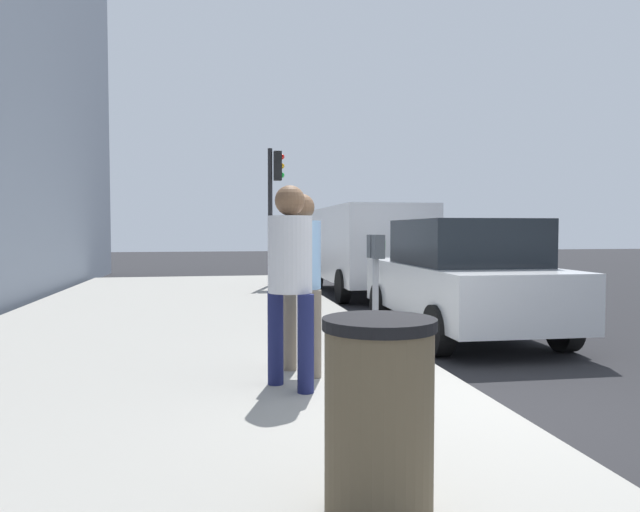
# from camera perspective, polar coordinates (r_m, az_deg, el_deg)

# --- Properties ---
(ground_plane) EXTENTS (80.00, 80.00, 0.00)m
(ground_plane) POSITION_cam_1_polar(r_m,az_deg,el_deg) (5.54, 15.90, -14.44)
(ground_plane) COLOR #232326
(ground_plane) RESTS_ON ground
(sidewalk_slab) EXTENTS (28.00, 6.00, 0.15)m
(sidewalk_slab) POSITION_cam_1_polar(r_m,az_deg,el_deg) (5.03, -17.79, -15.33)
(sidewalk_slab) COLOR gray
(sidewalk_slab) RESTS_ON ground_plane
(parking_meter) EXTENTS (0.36, 0.12, 1.41)m
(parking_meter) POSITION_cam_1_polar(r_m,az_deg,el_deg) (6.41, 5.50, -1.42)
(parking_meter) COLOR gray
(parking_meter) RESTS_ON sidewalk_slab
(pedestrian_at_meter) EXTENTS (0.49, 0.40, 1.83)m
(pedestrian_at_meter) POSITION_cam_1_polar(r_m,az_deg,el_deg) (5.86, -1.86, -1.08)
(pedestrian_at_meter) COLOR #726656
(pedestrian_at_meter) RESTS_ON sidewalk_slab
(pedestrian_bystander) EXTENTS (0.48, 0.41, 1.87)m
(pedestrian_bystander) POSITION_cam_1_polar(r_m,az_deg,el_deg) (5.31, -2.97, -1.12)
(pedestrian_bystander) COLOR #191E4C
(pedestrian_bystander) RESTS_ON sidewalk_slab
(parked_sedan_near) EXTENTS (4.44, 2.04, 1.77)m
(parked_sedan_near) POSITION_cam_1_polar(r_m,az_deg,el_deg) (9.13, 13.69, -2.01)
(parked_sedan_near) COLOR silver
(parked_sedan_near) RESTS_ON ground_plane
(parked_van_far) EXTENTS (5.22, 2.15, 2.18)m
(parked_van_far) POSITION_cam_1_polar(r_m,az_deg,el_deg) (14.51, 4.51, 1.14)
(parked_van_far) COLOR silver
(parked_van_far) RESTS_ON ground_plane
(traffic_signal) EXTENTS (0.24, 0.44, 3.60)m
(traffic_signal) POSITION_cam_1_polar(r_m,az_deg,el_deg) (15.34, -4.54, 6.15)
(traffic_signal) COLOR black
(traffic_signal) RESTS_ON sidewalk_slab
(trash_bin) EXTENTS (0.59, 0.59, 1.01)m
(trash_bin) POSITION_cam_1_polar(r_m,az_deg,el_deg) (3.10, 5.81, -15.31)
(trash_bin) COLOR brown
(trash_bin) RESTS_ON sidewalk_slab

